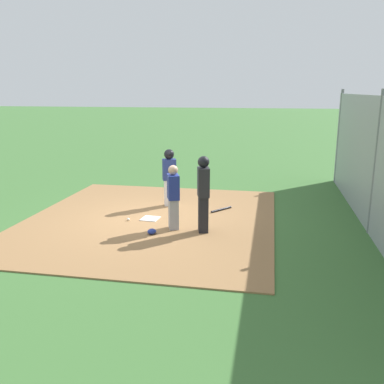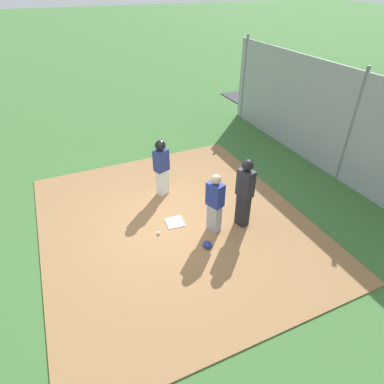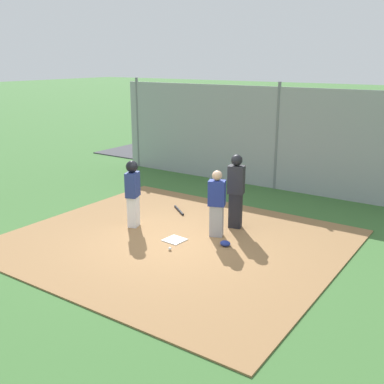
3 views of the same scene
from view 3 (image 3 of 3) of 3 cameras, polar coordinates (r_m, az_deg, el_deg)
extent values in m
plane|color=#3D6B33|center=(10.57, -2.16, -6.16)|extent=(140.00, 140.00, 0.00)
cube|color=olive|center=(10.56, -2.16, -6.08)|extent=(7.20, 6.40, 0.03)
cube|color=white|center=(10.55, -2.16, -5.95)|extent=(0.47, 0.47, 0.02)
cube|color=#9E9EA3|center=(10.70, 3.05, -3.57)|extent=(0.36, 0.31, 0.75)
cube|color=navy|center=(10.49, 3.10, -0.13)|extent=(0.45, 0.38, 0.59)
sphere|color=tan|center=(10.38, 3.14, 2.05)|extent=(0.23, 0.23, 0.23)
cube|color=black|center=(11.25, 5.40, -2.30)|extent=(0.35, 0.29, 0.86)
cube|color=#232328|center=(11.03, 5.51, 1.52)|extent=(0.43, 0.35, 0.68)
sphere|color=black|center=(10.92, 5.57, 3.95)|extent=(0.27, 0.27, 0.27)
cube|color=silver|center=(11.38, -7.26, -2.40)|extent=(0.31, 0.36, 0.76)
cube|color=navy|center=(11.18, -7.39, 0.93)|extent=(0.37, 0.45, 0.61)
sphere|color=tan|center=(11.08, -7.46, 3.03)|extent=(0.24, 0.24, 0.24)
sphere|color=black|center=(11.08, -7.47, 3.13)|extent=(0.29, 0.29, 0.29)
cylinder|color=black|center=(12.49, -1.63, -2.27)|extent=(0.64, 0.52, 0.06)
ellipsoid|color=navy|center=(10.25, 4.14, -6.37)|extent=(0.24, 0.20, 0.12)
sphere|color=white|center=(10.02, -2.76, -7.04)|extent=(0.07, 0.07, 0.07)
cube|color=#93999E|center=(14.69, 10.48, 6.47)|extent=(12.00, 0.05, 3.20)
cylinder|color=slate|center=(14.67, 10.50, 6.76)|extent=(0.10, 0.10, 3.35)
cylinder|color=slate|center=(17.73, -6.73, 8.51)|extent=(0.10, 0.10, 3.35)
cube|color=#38383D|center=(18.06, 14.59, 2.90)|extent=(18.00, 5.20, 0.04)
cube|color=#235B38|center=(17.38, 14.85, 3.79)|extent=(4.39, 2.23, 0.64)
cube|color=#1E4E2F|center=(17.24, 15.48, 5.68)|extent=(2.49, 1.85, 0.56)
cylinder|color=black|center=(16.92, 9.69, 3.43)|extent=(0.62, 0.26, 0.60)
cylinder|color=black|center=(18.52, 11.27, 4.45)|extent=(0.62, 0.26, 0.60)
cylinder|color=black|center=(16.36, 18.84, 2.34)|extent=(0.62, 0.26, 0.60)
cylinder|color=black|center=(18.01, 19.66, 3.48)|extent=(0.62, 0.26, 0.60)
cube|color=maroon|center=(19.56, 4.86, 5.62)|extent=(4.40, 2.29, 0.64)
cube|color=maroon|center=(19.55, 4.56, 7.40)|extent=(2.51, 1.88, 0.56)
cylinder|color=black|center=(19.48, 9.58, 5.11)|extent=(0.62, 0.27, 0.60)
cylinder|color=black|center=(18.10, 6.61, 4.39)|extent=(0.62, 0.27, 0.60)
cylinder|color=black|center=(21.06, 3.35, 6.13)|extent=(0.62, 0.27, 0.60)
cylinder|color=black|center=(19.80, 0.20, 5.51)|extent=(0.62, 0.27, 0.60)
camera|label=1|loc=(11.70, 55.77, 5.77)|focal=38.99mm
camera|label=2|loc=(5.77, 39.69, 25.33)|focal=30.34mm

